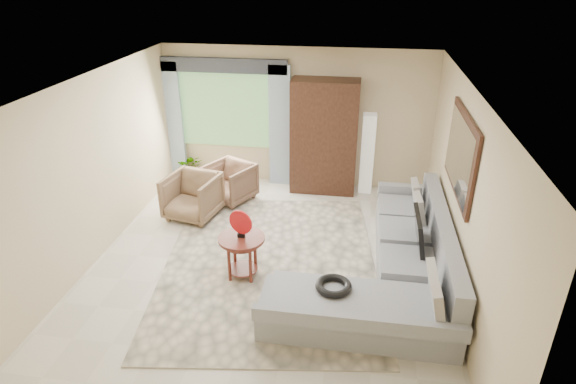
% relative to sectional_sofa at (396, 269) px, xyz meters
% --- Properties ---
extents(ground, '(6.00, 6.00, 0.00)m').
position_rel_sectional_sofa_xyz_m(ground, '(-1.78, 0.18, -0.28)').
color(ground, silver).
rests_on(ground, ground).
extents(area_rug, '(3.50, 4.36, 0.02)m').
position_rel_sectional_sofa_xyz_m(area_rug, '(-1.75, 0.27, -0.27)').
color(area_rug, beige).
rests_on(area_rug, ground).
extents(sectional_sofa, '(2.30, 3.46, 0.90)m').
position_rel_sectional_sofa_xyz_m(sectional_sofa, '(0.00, 0.00, 0.00)').
color(sectional_sofa, '#989AA0').
rests_on(sectional_sofa, ground).
extents(tv_screen, '(0.14, 0.74, 0.48)m').
position_rel_sectional_sofa_xyz_m(tv_screen, '(0.27, 0.30, 0.44)').
color(tv_screen, black).
rests_on(tv_screen, sectional_sofa).
extents(garden_hose, '(0.43, 0.43, 0.09)m').
position_rel_sectional_sofa_xyz_m(garden_hose, '(-0.78, -0.84, 0.26)').
color(garden_hose, black).
rests_on(garden_hose, sectional_sofa).
extents(coffee_table, '(0.63, 0.63, 0.63)m').
position_rel_sectional_sofa_xyz_m(coffee_table, '(-2.07, -0.08, 0.05)').
color(coffee_table, '#532016').
rests_on(coffee_table, ground).
extents(red_disc, '(0.33, 0.13, 0.34)m').
position_rel_sectional_sofa_xyz_m(red_disc, '(-2.07, -0.08, 0.57)').
color(red_disc, red).
rests_on(red_disc, coffee_table).
extents(armchair_left, '(0.96, 0.98, 0.75)m').
position_rel_sectional_sofa_xyz_m(armchair_left, '(-3.31, 1.48, 0.09)').
color(armchair_left, '#7D6244').
rests_on(armchair_left, ground).
extents(armchair_right, '(1.02, 1.03, 0.70)m').
position_rel_sectional_sofa_xyz_m(armchair_right, '(-2.86, 2.19, 0.07)').
color(armchair_right, brown).
rests_on(armchair_right, ground).
extents(potted_plant, '(0.55, 0.50, 0.54)m').
position_rel_sectional_sofa_xyz_m(potted_plant, '(-3.85, 2.95, -0.01)').
color(potted_plant, '#999999').
rests_on(potted_plant, ground).
extents(armoire, '(1.20, 0.55, 2.10)m').
position_rel_sectional_sofa_xyz_m(armoire, '(-1.23, 2.90, 0.77)').
color(armoire, black).
rests_on(armoire, ground).
extents(floor_lamp, '(0.24, 0.24, 1.50)m').
position_rel_sectional_sofa_xyz_m(floor_lamp, '(-0.43, 2.96, 0.47)').
color(floor_lamp, silver).
rests_on(floor_lamp, ground).
extents(window, '(1.80, 0.04, 1.40)m').
position_rel_sectional_sofa_xyz_m(window, '(-3.13, 3.15, 1.12)').
color(window, '#669E59').
rests_on(window, wall_back).
extents(curtain_left, '(0.40, 0.08, 2.30)m').
position_rel_sectional_sofa_xyz_m(curtain_left, '(-4.18, 3.06, 0.87)').
color(curtain_left, '#9EB7CC').
rests_on(curtain_left, ground).
extents(curtain_right, '(0.40, 0.08, 2.30)m').
position_rel_sectional_sofa_xyz_m(curtain_right, '(-2.08, 3.06, 0.87)').
color(curtain_right, '#9EB7CC').
rests_on(curtain_right, ground).
extents(valance, '(2.40, 0.12, 0.26)m').
position_rel_sectional_sofa_xyz_m(valance, '(-3.13, 3.08, 1.97)').
color(valance, '#1E232D').
rests_on(valance, wall_back).
extents(wall_mirror, '(0.05, 1.70, 1.05)m').
position_rel_sectional_sofa_xyz_m(wall_mirror, '(0.68, 0.53, 1.47)').
color(wall_mirror, black).
rests_on(wall_mirror, wall_right).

